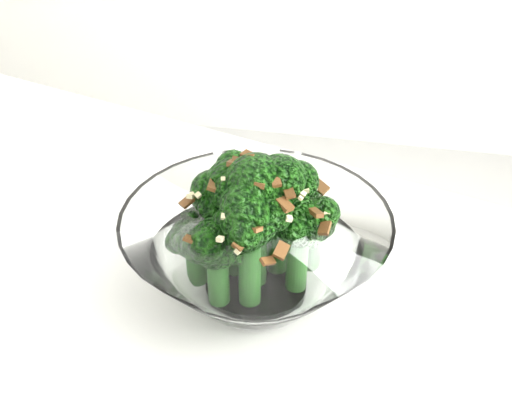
# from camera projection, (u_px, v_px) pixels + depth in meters

# --- Properties ---
(table) EXTENTS (1.38, 1.12, 0.75)m
(table) POSITION_uv_depth(u_px,v_px,m) (76.00, 400.00, 0.51)
(table) COLOR white
(table) RESTS_ON ground
(broccoli_dish) EXTENTS (0.23, 0.23, 0.15)m
(broccoli_dish) POSITION_uv_depth(u_px,v_px,m) (255.00, 243.00, 0.50)
(broccoli_dish) COLOR white
(broccoli_dish) RESTS_ON table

